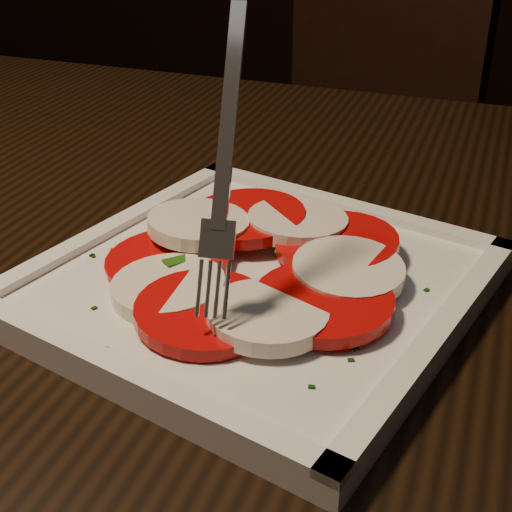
# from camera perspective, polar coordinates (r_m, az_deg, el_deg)

# --- Properties ---
(table) EXTENTS (1.27, 0.90, 0.75)m
(table) POSITION_cam_1_polar(r_m,az_deg,el_deg) (0.63, -3.46, -5.24)
(table) COLOR black
(table) RESTS_ON ground
(chair) EXTENTS (0.55, 0.55, 0.93)m
(chair) POSITION_cam_1_polar(r_m,az_deg,el_deg) (1.45, 7.84, 9.94)
(chair) COLOR black
(chair) RESTS_ON ground
(plate) EXTENTS (0.34, 0.34, 0.01)m
(plate) POSITION_cam_1_polar(r_m,az_deg,el_deg) (0.48, -0.00, -2.36)
(plate) COLOR white
(plate) RESTS_ON table
(caprese_salad) EXTENTS (0.23, 0.21, 0.03)m
(caprese_salad) POSITION_cam_1_polar(r_m,az_deg,el_deg) (0.47, 0.01, -0.55)
(caprese_salad) COLOR #C40408
(caprese_salad) RESTS_ON plate
(fork) EXTENTS (0.05, 0.10, 0.15)m
(fork) POSITION_cam_1_polar(r_m,az_deg,el_deg) (0.41, -2.12, 8.49)
(fork) COLOR white
(fork) RESTS_ON caprese_salad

